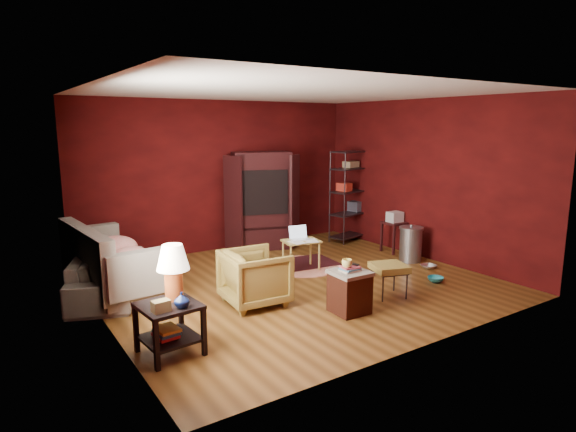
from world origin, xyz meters
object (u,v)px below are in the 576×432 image
sofa (107,265)px  armchair (255,275)px  laptop_desk (301,243)px  wire_shelving (351,192)px  side_table (171,289)px  tv_armoire (262,199)px  hamper (350,291)px

sofa → armchair: armchair is taller
sofa → laptop_desk: size_ratio=2.84×
armchair → wire_shelving: size_ratio=0.44×
wire_shelving → armchair: bearing=-161.3°
side_table → tv_armoire: size_ratio=0.61×
hamper → armchair: bearing=132.9°
side_table → laptop_desk: (2.78, 1.63, -0.24)m
laptop_desk → wire_shelving: (2.04, 1.16, 0.57)m
armchair → sofa: bearing=49.4°
side_table → laptop_desk: size_ratio=1.58×
sofa → laptop_desk: sofa is taller
sofa → hamper: bearing=-114.6°
wire_shelving → side_table: bearing=-162.6°
armchair → laptop_desk: bearing=-51.5°
laptop_desk → wire_shelving: 2.42m
armchair → side_table: side_table is taller
armchair → side_table: size_ratio=0.71×
side_table → hamper: 2.28m
hamper → laptop_desk: size_ratio=0.87×
laptop_desk → wire_shelving: wire_shelving is taller
hamper → tv_armoire: (0.72, 3.43, 0.68)m
hamper → laptop_desk: bearing=73.7°
sofa → side_table: (0.13, -2.23, 0.28)m
armchair → hamper: 1.26m
armchair → wire_shelving: (3.43, 2.09, 0.61)m
laptop_desk → sofa: bearing=179.1°
sofa → hamper: 3.41m
hamper → wire_shelving: 4.03m
laptop_desk → armchair: bearing=-135.4°
armchair → tv_armoire: tv_armoire is taller
tv_armoire → laptop_desk: bearing=-78.5°
tv_armoire → wire_shelving: size_ratio=1.01×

